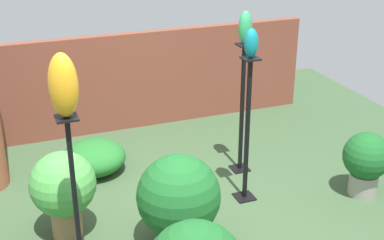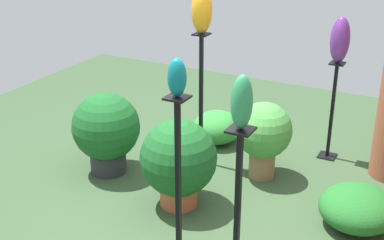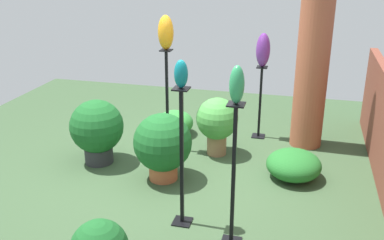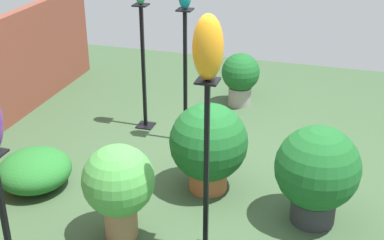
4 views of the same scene
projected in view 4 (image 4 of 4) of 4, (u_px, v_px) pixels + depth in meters
name	position (u px, v px, depth m)	size (l,w,h in m)	color
ground_plane	(201.00, 188.00, 5.25)	(8.00, 8.00, 0.00)	#385133
pedestal_teal	(185.00, 83.00, 5.87)	(0.20, 0.20, 1.53)	black
pedestal_amber	(206.00, 178.00, 4.10)	(0.20, 0.20, 1.50)	black
pedestal_violet	(6.00, 229.00, 3.80)	(0.20, 0.20, 1.14)	black
pedestal_jade	(144.00, 73.00, 6.22)	(0.20, 0.20, 1.49)	black
art_vase_amber	(208.00, 48.00, 3.66)	(0.21, 0.22, 0.47)	orange
potted_plant_front_left	(119.00, 184.00, 4.37)	(0.60, 0.60, 0.85)	#936B4C
potted_plant_back_center	(209.00, 144.00, 5.04)	(0.75, 0.75, 0.89)	#B25B38
potted_plant_mid_right	(317.00, 171.00, 4.56)	(0.74, 0.74, 0.91)	#2D2D33
potted_plant_front_right	(240.00, 76.00, 6.95)	(0.50, 0.50, 0.70)	gray
foliage_bed_west	(35.00, 170.00, 5.21)	(0.73, 0.71, 0.37)	#236B28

